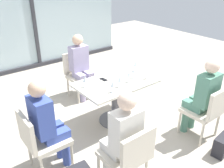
{
  "coord_description": "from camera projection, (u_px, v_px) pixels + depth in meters",
  "views": [
    {
      "loc": [
        -2.2,
        -2.72,
        2.39
      ],
      "look_at": [
        0.0,
        0.1,
        0.65
      ],
      "focal_mm": 39.18,
      "sensor_mm": 36.0,
      "label": 1
    }
  ],
  "objects": [
    {
      "name": "person_side_end",
      "position": [
        47.0,
        121.0,
        2.94
      ],
      "size": [
        0.39,
        0.34,
        1.26
      ],
      "color": "#384C9E",
      "rests_on": "ground_plane"
    },
    {
      "name": "person_front_left",
      "position": [
        122.0,
        135.0,
        2.7
      ],
      "size": [
        0.34,
        0.39,
        1.26
      ],
      "color": "silver",
      "rests_on": "ground_plane"
    },
    {
      "name": "wine_glass_1",
      "position": [
        129.0,
        74.0,
        3.81
      ],
      "size": [
        0.07,
        0.07,
        0.18
      ],
      "color": "silver",
      "rests_on": "dining_table_main"
    },
    {
      "name": "wine_glass_4",
      "position": [
        120.0,
        79.0,
        3.64
      ],
      "size": [
        0.07,
        0.07,
        0.18
      ],
      "color": "silver",
      "rests_on": "dining_table_main"
    },
    {
      "name": "coffee_cup",
      "position": [
        147.0,
        76.0,
        3.95
      ],
      "size": [
        0.08,
        0.08,
        0.09
      ],
      "primitive_type": "cylinder",
      "color": "white",
      "rests_on": "dining_table_main"
    },
    {
      "name": "chair_front_left",
      "position": [
        128.0,
        155.0,
        2.71
      ],
      "size": [
        0.46,
        0.5,
        0.87
      ],
      "color": "beige",
      "rests_on": "ground_plane"
    },
    {
      "name": "wine_glass_2",
      "position": [
        136.0,
        64.0,
        4.21
      ],
      "size": [
        0.07,
        0.07,
        0.18
      ],
      "color": "silver",
      "rests_on": "dining_table_main"
    },
    {
      "name": "ground_plane",
      "position": [
        116.0,
        120.0,
        4.19
      ],
      "size": [
        12.0,
        12.0,
        0.0
      ],
      "primitive_type": "plane",
      "color": "#A89E8E"
    },
    {
      "name": "chair_near_window",
      "position": [
        78.0,
        72.0,
        4.8
      ],
      "size": [
        0.46,
        0.51,
        0.87
      ],
      "color": "beige",
      "rests_on": "ground_plane"
    },
    {
      "name": "dining_table_main",
      "position": [
        116.0,
        93.0,
        3.95
      ],
      "size": [
        1.25,
        0.79,
        0.73
      ],
      "color": "silver",
      "rests_on": "ground_plane"
    },
    {
      "name": "wine_glass_5",
      "position": [
        134.0,
        71.0,
        3.93
      ],
      "size": [
        0.07,
        0.07,
        0.18
      ],
      "color": "silver",
      "rests_on": "dining_table_main"
    },
    {
      "name": "person_front_right",
      "position": [
        203.0,
        94.0,
        3.55
      ],
      "size": [
        0.34,
        0.39,
        1.26
      ],
      "color": "#4C7F6B",
      "rests_on": "ground_plane"
    },
    {
      "name": "wine_glass_0",
      "position": [
        113.0,
        84.0,
        3.49
      ],
      "size": [
        0.07,
        0.07,
        0.18
      ],
      "color": "silver",
      "rests_on": "dining_table_main"
    },
    {
      "name": "wine_glass_3",
      "position": [
        85.0,
        79.0,
        3.63
      ],
      "size": [
        0.07,
        0.07,
        0.18
      ],
      "color": "silver",
      "rests_on": "dining_table_main"
    },
    {
      "name": "cell_phone_on_table",
      "position": [
        103.0,
        79.0,
        3.93
      ],
      "size": [
        0.08,
        0.15,
        0.01
      ],
      "primitive_type": "cube",
      "rotation": [
        0.0,
        0.0,
        0.1
      ],
      "color": "black",
      "rests_on": "dining_table_main"
    },
    {
      "name": "chair_side_end",
      "position": [
        40.0,
        138.0,
        2.96
      ],
      "size": [
        0.5,
        0.46,
        0.87
      ],
      "color": "beige",
      "rests_on": "ground_plane"
    },
    {
      "name": "person_near_window",
      "position": [
        81.0,
        64.0,
        4.64
      ],
      "size": [
        0.34,
        0.39,
        1.26
      ],
      "color": "#9E93B7",
      "rests_on": "ground_plane"
    },
    {
      "name": "handbag_1",
      "position": [
        222.0,
        145.0,
        3.39
      ],
      "size": [
        0.32,
        0.19,
        0.28
      ],
      "primitive_type": "cube",
      "rotation": [
        0.0,
        0.0,
        0.11
      ],
      "color": "#232328",
      "rests_on": "ground_plane"
    },
    {
      "name": "window_wall_backdrop",
      "position": [
        34.0,
        19.0,
        5.92
      ],
      "size": [
        4.76,
        0.1,
        2.7
      ],
      "color": "#A1B7BC",
      "rests_on": "ground_plane"
    },
    {
      "name": "chair_front_right",
      "position": [
        207.0,
        109.0,
        3.56
      ],
      "size": [
        0.46,
        0.5,
        0.87
      ],
      "color": "beige",
      "rests_on": "ground_plane"
    }
  ]
}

